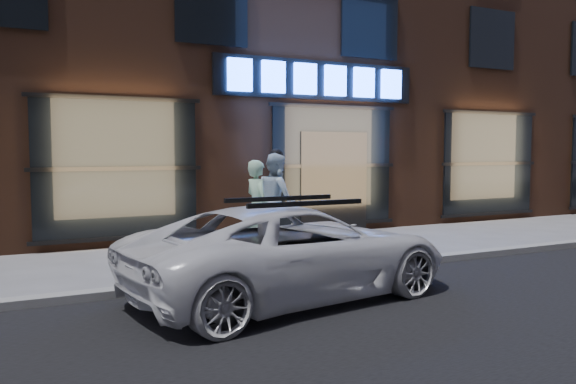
% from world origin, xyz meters
% --- Properties ---
extents(ground, '(90.00, 90.00, 0.00)m').
position_xyz_m(ground, '(0.00, 0.00, 0.00)').
color(ground, slate).
rests_on(ground, ground).
extents(curb, '(60.00, 0.25, 0.12)m').
position_xyz_m(curb, '(0.00, 0.00, 0.06)').
color(curb, gray).
rests_on(curb, ground).
extents(storefront_building, '(30.20, 8.28, 10.30)m').
position_xyz_m(storefront_building, '(-0.00, 7.99, 5.15)').
color(storefront_building, '#54301E').
rests_on(storefront_building, ground).
extents(man_bowtie, '(0.48, 0.68, 1.78)m').
position_xyz_m(man_bowtie, '(-2.70, 2.21, 0.89)').
color(man_bowtie, '#ABE1B5').
rests_on(man_bowtie, ground).
extents(man_cap, '(0.81, 0.99, 1.91)m').
position_xyz_m(man_cap, '(-1.95, 2.97, 0.96)').
color(man_cap, white).
rests_on(man_cap, ground).
extents(white_suv, '(4.77, 2.78, 1.25)m').
position_xyz_m(white_suv, '(-3.56, -1.05, 0.62)').
color(white_suv, silver).
rests_on(white_suv, ground).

